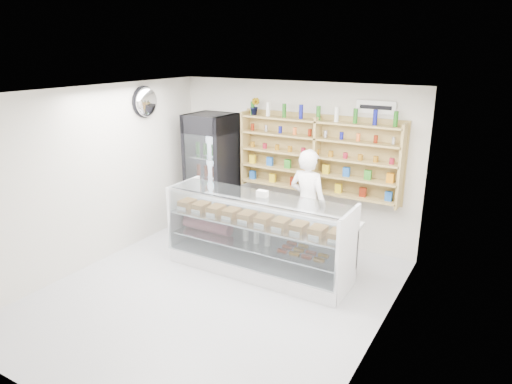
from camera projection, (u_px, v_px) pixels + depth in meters
The scene contains 8 objects.
room at pixel (211, 201), 6.02m from camera, with size 5.00×5.00×5.00m.
display_counter at pixel (259, 250), 7.03m from camera, with size 2.88×0.86×1.25m.
shop_worker at pixel (308, 204), 7.42m from camera, with size 0.66×0.43×1.81m, color white.
drinks_cooler at pixel (212, 172), 8.55m from camera, with size 0.79×0.77×2.19m.
wall_shelving at pixel (317, 156), 7.65m from camera, with size 2.84×0.28×1.33m.
potted_plant at pixel (255, 106), 8.00m from camera, with size 0.17×0.14×0.31m, color #1E6626.
security_mirror at pixel (147, 102), 7.74m from camera, with size 0.15×0.50×0.50m, color silver.
wall_sign at pixel (376, 107), 7.06m from camera, with size 0.62×0.03×0.20m, color white.
Camera 1 is at (3.40, -4.62, 3.34)m, focal length 32.00 mm.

